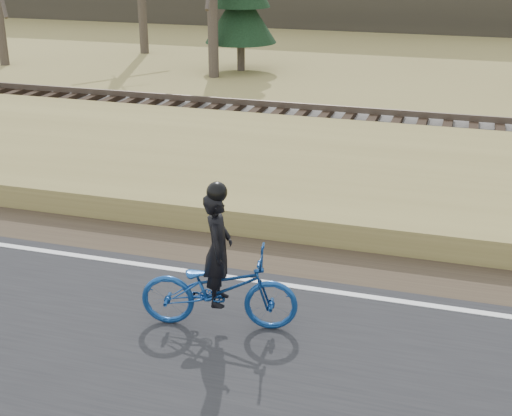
# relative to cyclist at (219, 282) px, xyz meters

# --- Properties ---
(ground) EXTENTS (120.00, 120.00, 0.00)m
(ground) POSITION_rel_cyclist_xyz_m (-1.23, 1.13, -0.70)
(ground) COLOR #96894C
(ground) RESTS_ON ground
(road) EXTENTS (120.00, 6.00, 0.06)m
(road) POSITION_rel_cyclist_xyz_m (-1.23, -1.37, -0.67)
(road) COLOR black
(road) RESTS_ON ground
(edge_line) EXTENTS (120.00, 0.12, 0.01)m
(edge_line) POSITION_rel_cyclist_xyz_m (-1.23, 1.33, -0.63)
(edge_line) COLOR silver
(edge_line) RESTS_ON road
(shoulder) EXTENTS (120.00, 1.60, 0.04)m
(shoulder) POSITION_rel_cyclist_xyz_m (-1.23, 2.33, -0.68)
(shoulder) COLOR #473A2B
(shoulder) RESTS_ON ground
(embankment) EXTENTS (120.00, 5.00, 0.44)m
(embankment) POSITION_rel_cyclist_xyz_m (-1.23, 5.33, -0.48)
(embankment) COLOR #96894C
(embankment) RESTS_ON ground
(ballast) EXTENTS (120.00, 3.00, 0.45)m
(ballast) POSITION_rel_cyclist_xyz_m (-1.23, 9.13, -0.47)
(ballast) COLOR slate
(ballast) RESTS_ON ground
(railroad) EXTENTS (120.00, 2.40, 0.29)m
(railroad) POSITION_rel_cyclist_xyz_m (-1.23, 9.13, -0.17)
(railroad) COLOR black
(railroad) RESTS_ON ballast
(cyclist) EXTENTS (2.14, 1.09, 1.99)m
(cyclist) POSITION_rel_cyclist_xyz_m (0.00, 0.00, 0.00)
(cyclist) COLOR navy
(cyclist) RESTS_ON road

